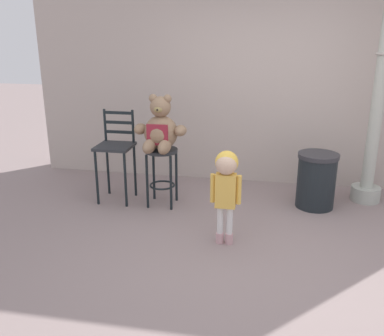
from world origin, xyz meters
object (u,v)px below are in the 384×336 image
trash_bin (316,180)px  lamppost (378,101)px  teddy_bear (160,130)px  child_walking (226,178)px  bar_stool_with_teddy (162,165)px  bar_chair_empty (116,150)px

trash_bin → lamppost: bearing=26.4°
teddy_bear → lamppost: 2.58m
teddy_bear → child_walking: bearing=-43.5°
lamppost → trash_bin: bearing=-153.6°
bar_stool_with_teddy → child_walking: 1.23m
bar_stool_with_teddy → teddy_bear: bearing=-90.0°
teddy_bear → lamppost: size_ratio=0.21×
bar_stool_with_teddy → child_walking: bearing=-44.6°
teddy_bear → trash_bin: teddy_bear is taller
trash_bin → bar_chair_empty: bar_chair_empty is taller
trash_bin → lamppost: lamppost is taller
bar_chair_empty → bar_stool_with_teddy: bearing=-5.7°
bar_stool_with_teddy → bar_chair_empty: (-0.60, 0.06, 0.14)m
trash_bin → bar_chair_empty: bearing=-175.0°
teddy_bear → bar_chair_empty: (-0.60, 0.09, -0.30)m
teddy_bear → trash_bin: (1.84, 0.30, -0.61)m
bar_stool_with_teddy → teddy_bear: teddy_bear is taller
teddy_bear → child_walking: 1.22m
bar_stool_with_teddy → teddy_bear: 0.44m
lamppost → bar_chair_empty: (-3.08, -0.54, -0.61)m
child_walking → bar_chair_empty: size_ratio=0.86×
teddy_bear → bar_chair_empty: 0.67m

